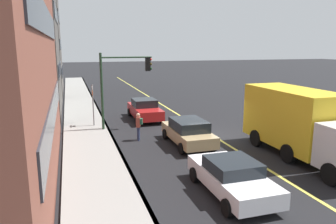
{
  "coord_description": "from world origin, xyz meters",
  "views": [
    {
      "loc": [
        -17.59,
        8.34,
        5.44
      ],
      "look_at": [
        0.21,
        2.81,
        1.61
      ],
      "focal_mm": 34.3,
      "sensor_mm": 36.0,
      "label": 1
    }
  ],
  "objects": [
    {
      "name": "traffic_light_mast",
      "position": [
        3.0,
        5.03,
        3.46
      ],
      "size": [
        0.28,
        3.38,
        5.05
      ],
      "color": "#1E3823",
      "rests_on": "ground"
    },
    {
      "name": "lane_stripe_center",
      "position": [
        0.0,
        0.0,
        0.01
      ],
      "size": [
        80.0,
        0.16,
        0.01
      ],
      "primitive_type": "cube",
      "color": "#D8CC4C",
      "rests_on": "ground"
    },
    {
      "name": "building_glass_right",
      "position": [
        24.0,
        14.71,
        8.82
      ],
      "size": [
        10.79,
        11.42,
        17.65
      ],
      "color": "#56514C",
      "rests_on": "ground"
    },
    {
      "name": "pedestrian_with_backpack",
      "position": [
        0.31,
        4.58,
        0.95
      ],
      "size": [
        0.44,
        0.45,
        1.64
      ],
      "color": "#262D4C",
      "rests_on": "ground"
    },
    {
      "name": "car_tan",
      "position": [
        -1.38,
        2.12,
        0.76
      ],
      "size": [
        4.39,
        1.99,
        1.46
      ],
      "color": "tan",
      "rests_on": "ground"
    },
    {
      "name": "car_white",
      "position": [
        -7.61,
        2.76,
        0.7
      ],
      "size": [
        4.35,
        2.01,
        1.35
      ],
      "color": "silver",
      "rests_on": "ground"
    },
    {
      "name": "ground",
      "position": [
        0.0,
        0.0,
        0.0
      ],
      "size": [
        200.0,
        200.0,
        0.0
      ],
      "primitive_type": "plane",
      "color": "black"
    },
    {
      "name": "curb_edge",
      "position": [
        0.0,
        6.04,
        0.07
      ],
      "size": [
        80.0,
        0.16,
        0.15
      ],
      "primitive_type": "cube",
      "color": "slate",
      "rests_on": "ground"
    },
    {
      "name": "sidewalk_slab",
      "position": [
        0.0,
        7.4,
        0.07
      ],
      "size": [
        80.0,
        2.88,
        0.15
      ],
      "primitive_type": "cube",
      "color": "gray",
      "rests_on": "ground"
    },
    {
      "name": "car_red",
      "position": [
        5.63,
        2.98,
        0.77
      ],
      "size": [
        4.66,
        1.99,
        1.54
      ],
      "color": "red",
      "rests_on": "ground"
    },
    {
      "name": "truck_yellow",
      "position": [
        -4.91,
        -2.53,
        1.74
      ],
      "size": [
        7.85,
        2.5,
        3.32
      ],
      "color": "silver",
      "rests_on": "ground"
    },
    {
      "name": "street_sign_post",
      "position": [
        4.21,
        6.86,
        1.73
      ],
      "size": [
        0.6,
        0.08,
        2.94
      ],
      "color": "slate",
      "rests_on": "ground"
    }
  ]
}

